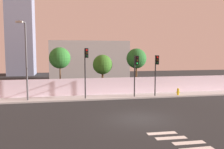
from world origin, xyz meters
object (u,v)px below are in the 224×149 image
at_px(traffic_light_center, 156,67).
at_px(roadside_tree_midright, 136,59).
at_px(roadside_tree_midleft, 103,65).
at_px(roadside_tree_leftmost, 60,58).
at_px(street_lamp_curbside, 26,56).
at_px(traffic_light_left, 86,62).
at_px(fire_hydrant, 178,91).
at_px(traffic_light_right, 136,67).

relative_size(traffic_light_center, roadside_tree_midright, 0.83).
bearing_deg(roadside_tree_midright, roadside_tree_midleft, 180.00).
bearing_deg(roadside_tree_leftmost, traffic_light_center, -23.58).
xyz_separation_m(traffic_light_center, roadside_tree_midleft, (-4.89, 4.23, 0.00)).
bearing_deg(street_lamp_curbside, roadside_tree_leftmost, 48.49).
distance_m(traffic_light_left, fire_hydrant, 10.49).
relative_size(traffic_light_right, fire_hydrant, 5.77).
height_order(fire_hydrant, roadside_tree_leftmost, roadside_tree_leftmost).
distance_m(street_lamp_curbside, roadside_tree_midleft, 8.72).
xyz_separation_m(traffic_light_right, street_lamp_curbside, (-10.56, 0.90, 1.14)).
height_order(fire_hydrant, roadside_tree_midright, roadside_tree_midright).
relative_size(traffic_light_left, roadside_tree_midright, 0.96).
xyz_separation_m(roadside_tree_leftmost, roadside_tree_midleft, (4.81, 0.00, -0.80)).
bearing_deg(traffic_light_right, street_lamp_curbside, 175.11).
height_order(street_lamp_curbside, roadside_tree_leftmost, street_lamp_curbside).
bearing_deg(roadside_tree_midleft, traffic_light_center, -40.86).
height_order(traffic_light_left, traffic_light_center, traffic_light_left).
xyz_separation_m(traffic_light_left, traffic_light_center, (7.18, -0.05, -0.48)).
bearing_deg(roadside_tree_midleft, roadside_tree_midright, 0.00).
distance_m(traffic_light_center, traffic_light_right, 2.24).
bearing_deg(traffic_light_right, fire_hydrant, 9.11).
relative_size(traffic_light_right, roadside_tree_leftmost, 0.81).
bearing_deg(traffic_light_left, street_lamp_curbside, 173.08).
relative_size(street_lamp_curbside, roadside_tree_leftmost, 1.40).
xyz_separation_m(traffic_light_center, street_lamp_curbside, (-12.79, 0.74, 1.15)).
relative_size(street_lamp_curbside, fire_hydrant, 10.01).
xyz_separation_m(fire_hydrant, roadside_tree_leftmost, (-12.48, 3.60, 3.56)).
xyz_separation_m(traffic_light_center, roadside_tree_midright, (-0.83, 4.23, 0.67)).
bearing_deg(street_lamp_curbside, traffic_light_center, -3.29).
bearing_deg(traffic_light_center, traffic_light_left, 179.56).
xyz_separation_m(traffic_light_left, traffic_light_right, (4.95, -0.22, -0.47)).
xyz_separation_m(street_lamp_curbside, roadside_tree_midleft, (7.90, 3.50, -1.15)).
xyz_separation_m(traffic_light_center, roadside_tree_leftmost, (-9.70, 4.23, 0.80)).
distance_m(traffic_light_right, roadside_tree_leftmost, 8.71).
bearing_deg(fire_hydrant, roadside_tree_leftmost, 163.93).
bearing_deg(traffic_light_left, roadside_tree_leftmost, 121.07).
distance_m(fire_hydrant, roadside_tree_leftmost, 13.47).
distance_m(traffic_light_left, roadside_tree_leftmost, 4.89).
height_order(traffic_light_left, roadside_tree_midright, roadside_tree_midright).
distance_m(street_lamp_curbside, fire_hydrant, 16.06).
bearing_deg(roadside_tree_midright, street_lamp_curbside, -163.70).
bearing_deg(street_lamp_curbside, fire_hydrant, -0.37).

